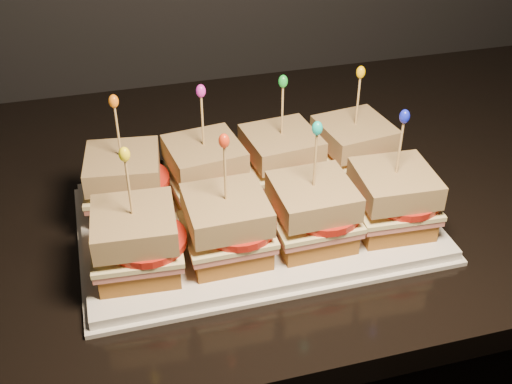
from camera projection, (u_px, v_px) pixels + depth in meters
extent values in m
cube|color=black|center=(387.00, 359.00, 1.26)|extent=(2.67, 0.68, 0.87)
cube|color=black|center=(420.00, 162.00, 1.00)|extent=(2.71, 0.72, 0.04)
cube|color=white|center=(256.00, 221.00, 0.83)|extent=(0.44, 0.27, 0.02)
cube|color=white|center=(256.00, 225.00, 0.83)|extent=(0.45, 0.28, 0.01)
cube|color=brown|center=(127.00, 199.00, 0.83)|extent=(0.10, 0.10, 0.02)
cube|color=#BD6564|center=(126.00, 189.00, 0.82)|extent=(0.11, 0.11, 0.01)
cube|color=beige|center=(125.00, 184.00, 0.82)|extent=(0.11, 0.11, 0.01)
cylinder|color=red|center=(135.00, 181.00, 0.81)|extent=(0.09, 0.09, 0.01)
cube|color=#59330D|center=(123.00, 166.00, 0.80)|extent=(0.10, 0.10, 0.03)
cylinder|color=tan|center=(118.00, 135.00, 0.78)|extent=(0.00, 0.00, 0.09)
ellipsoid|color=orange|center=(114.00, 101.00, 0.75)|extent=(0.01, 0.01, 0.02)
cube|color=brown|center=(206.00, 187.00, 0.86)|extent=(0.10, 0.10, 0.02)
cube|color=#BD6564|center=(205.00, 177.00, 0.85)|extent=(0.11, 0.11, 0.01)
cube|color=beige|center=(205.00, 173.00, 0.84)|extent=(0.11, 0.11, 0.01)
cylinder|color=red|center=(215.00, 169.00, 0.84)|extent=(0.09, 0.09, 0.01)
cube|color=#59330D|center=(204.00, 155.00, 0.83)|extent=(0.10, 0.10, 0.03)
cylinder|color=tan|center=(203.00, 124.00, 0.80)|extent=(0.00, 0.00, 0.09)
ellipsoid|color=#D625BE|center=(201.00, 91.00, 0.78)|extent=(0.01, 0.01, 0.02)
cube|color=brown|center=(281.00, 176.00, 0.88)|extent=(0.10, 0.10, 0.02)
cube|color=#BD6564|center=(281.00, 166.00, 0.87)|extent=(0.11, 0.10, 0.01)
cube|color=beige|center=(281.00, 162.00, 0.87)|extent=(0.11, 0.11, 0.01)
cylinder|color=red|center=(291.00, 158.00, 0.86)|extent=(0.09, 0.09, 0.01)
cube|color=#59330D|center=(281.00, 144.00, 0.85)|extent=(0.10, 0.10, 0.03)
cylinder|color=tan|center=(282.00, 114.00, 0.82)|extent=(0.00, 0.00, 0.09)
ellipsoid|color=green|center=(283.00, 81.00, 0.80)|extent=(0.01, 0.01, 0.02)
cube|color=brown|center=(351.00, 165.00, 0.90)|extent=(0.10, 0.10, 0.02)
cube|color=#BD6564|center=(352.00, 156.00, 0.89)|extent=(0.11, 0.11, 0.01)
cube|color=beige|center=(353.00, 151.00, 0.89)|extent=(0.11, 0.11, 0.01)
cylinder|color=red|center=(363.00, 147.00, 0.88)|extent=(0.09, 0.09, 0.01)
cube|color=#59330D|center=(355.00, 134.00, 0.87)|extent=(0.10, 0.10, 0.03)
cylinder|color=tan|center=(358.00, 104.00, 0.85)|extent=(0.00, 0.00, 0.09)
ellipsoid|color=#F8B503|center=(361.00, 72.00, 0.82)|extent=(0.01, 0.01, 0.02)
cube|color=brown|center=(139.00, 260.00, 0.73)|extent=(0.10, 0.10, 0.02)
cube|color=#BD6564|center=(137.00, 249.00, 0.72)|extent=(0.10, 0.10, 0.01)
cube|color=beige|center=(137.00, 244.00, 0.72)|extent=(0.11, 0.10, 0.01)
cylinder|color=red|center=(147.00, 240.00, 0.71)|extent=(0.09, 0.09, 0.01)
cube|color=#59330D|center=(134.00, 225.00, 0.71)|extent=(0.10, 0.10, 0.03)
cylinder|color=tan|center=(129.00, 191.00, 0.68)|extent=(0.00, 0.00, 0.09)
ellipsoid|color=yellow|center=(124.00, 154.00, 0.65)|extent=(0.01, 0.01, 0.02)
cube|color=brown|center=(227.00, 245.00, 0.76)|extent=(0.09, 0.09, 0.02)
cube|color=#BD6564|center=(227.00, 234.00, 0.75)|extent=(0.10, 0.10, 0.01)
cube|color=beige|center=(227.00, 229.00, 0.74)|extent=(0.10, 0.10, 0.01)
cylinder|color=red|center=(238.00, 225.00, 0.74)|extent=(0.09, 0.09, 0.01)
cube|color=#59330D|center=(226.00, 210.00, 0.73)|extent=(0.09, 0.09, 0.03)
cylinder|color=tan|center=(225.00, 177.00, 0.70)|extent=(0.00, 0.00, 0.09)
ellipsoid|color=red|center=(224.00, 141.00, 0.68)|extent=(0.01, 0.01, 0.02)
cube|color=brown|center=(311.00, 230.00, 0.78)|extent=(0.09, 0.09, 0.02)
cube|color=#BD6564|center=(312.00, 220.00, 0.77)|extent=(0.10, 0.10, 0.01)
cube|color=beige|center=(312.00, 215.00, 0.77)|extent=(0.10, 0.10, 0.01)
cylinder|color=red|center=(323.00, 211.00, 0.76)|extent=(0.09, 0.09, 0.01)
cube|color=#59330D|center=(313.00, 196.00, 0.75)|extent=(0.09, 0.09, 0.03)
cylinder|color=tan|center=(315.00, 163.00, 0.72)|extent=(0.00, 0.00, 0.09)
ellipsoid|color=#11BDB0|center=(317.00, 128.00, 0.70)|extent=(0.01, 0.01, 0.02)
cube|color=brown|center=(390.00, 217.00, 0.80)|extent=(0.09, 0.09, 0.02)
cube|color=#BD6564|center=(391.00, 206.00, 0.79)|extent=(0.10, 0.10, 0.01)
cube|color=beige|center=(392.00, 202.00, 0.79)|extent=(0.10, 0.10, 0.01)
cylinder|color=red|center=(404.00, 198.00, 0.78)|extent=(0.09, 0.09, 0.01)
cube|color=#59330D|center=(395.00, 183.00, 0.77)|extent=(0.10, 0.10, 0.03)
cylinder|color=tan|center=(400.00, 151.00, 0.75)|extent=(0.00, 0.00, 0.09)
ellipsoid|color=#121DD8|center=(405.00, 116.00, 0.72)|extent=(0.01, 0.01, 0.02)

